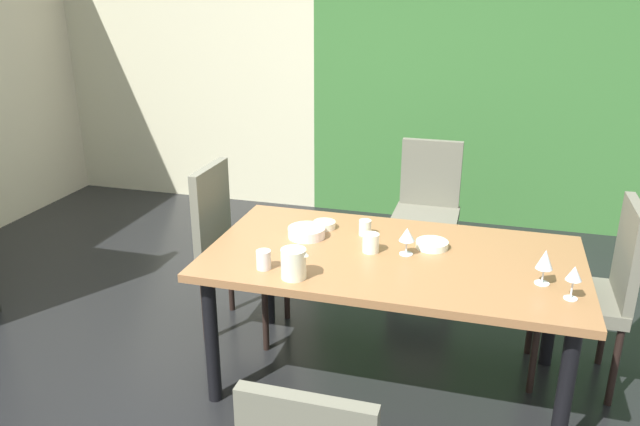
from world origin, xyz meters
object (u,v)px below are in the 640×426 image
(chair_right_far, at_px, (597,285))
(serving_bowl_corner, at_px, (432,244))
(serving_bowl_left, at_px, (324,225))
(pitcher_north, at_px, (294,263))
(cup_south, at_px, (365,228))
(wine_glass_near_window, at_px, (545,260))
(cup_west, at_px, (264,260))
(serving_bowl_right, at_px, (307,232))
(wine_glass_east, at_px, (574,275))
(chair_head_far, at_px, (427,204))
(dining_table, at_px, (392,268))
(wine_glass_rear, at_px, (407,235))
(cup_near_shelf, at_px, (371,243))
(chair_left_far, at_px, (231,242))

(chair_right_far, xyz_separation_m, serving_bowl_corner, (-0.83, -0.16, 0.19))
(serving_bowl_left, distance_m, pitcher_north, 0.63)
(serving_bowl_corner, distance_m, cup_south, 0.37)
(wine_glass_near_window, distance_m, cup_west, 1.27)
(wine_glass_near_window, distance_m, serving_bowl_right, 1.20)
(wine_glass_near_window, height_order, serving_bowl_corner, wine_glass_near_window)
(wine_glass_east, bearing_deg, cup_west, -176.73)
(chair_head_far, bearing_deg, chair_right_far, 133.48)
(dining_table, bearing_deg, wine_glass_rear, 17.00)
(cup_near_shelf, bearing_deg, pitcher_north, -126.03)
(chair_head_far, distance_m, cup_near_shelf, 1.35)
(dining_table, bearing_deg, wine_glass_near_window, -10.88)
(wine_glass_near_window, xyz_separation_m, cup_south, (-0.88, 0.34, -0.07))
(cup_near_shelf, bearing_deg, chair_left_far, 162.02)
(serving_bowl_corner, bearing_deg, serving_bowl_left, 169.45)
(chair_left_far, xyz_separation_m, serving_bowl_corner, (1.18, -0.16, 0.19))
(chair_left_far, relative_size, pitcher_north, 7.19)
(cup_west, relative_size, cup_near_shelf, 0.95)
(cup_near_shelf, distance_m, pitcher_north, 0.47)
(wine_glass_near_window, xyz_separation_m, serving_bowl_corner, (-0.52, 0.27, -0.10))
(chair_left_far, bearing_deg, chair_right_far, 90.00)
(cup_south, bearing_deg, chair_right_far, 3.85)
(wine_glass_near_window, relative_size, serving_bowl_right, 0.83)
(wine_glass_rear, height_order, serving_bowl_corner, wine_glass_rear)
(cup_near_shelf, bearing_deg, chair_right_far, 14.50)
(serving_bowl_right, height_order, cup_west, cup_west)
(chair_left_far, bearing_deg, wine_glass_east, 73.36)
(serving_bowl_corner, bearing_deg, wine_glass_near_window, -27.36)
(chair_right_far, xyz_separation_m, pitcher_north, (-1.40, -0.67, 0.25))
(dining_table, bearing_deg, chair_left_far, 163.88)
(wine_glass_rear, height_order, pitcher_north, pitcher_north)
(chair_left_far, height_order, cup_west, chair_left_far)
(chair_head_far, distance_m, cup_south, 1.15)
(chair_right_far, distance_m, chair_left_far, 2.01)
(dining_table, height_order, serving_bowl_right, serving_bowl_right)
(dining_table, bearing_deg, serving_bowl_left, 149.74)
(serving_bowl_left, bearing_deg, chair_right_far, 1.75)
(chair_right_far, bearing_deg, serving_bowl_left, 91.75)
(serving_bowl_corner, height_order, pitcher_north, pitcher_north)
(chair_right_far, distance_m, cup_west, 1.70)
(chair_head_far, bearing_deg, serving_bowl_left, 67.36)
(chair_left_far, xyz_separation_m, cup_west, (0.45, -0.62, 0.22))
(dining_table, height_order, serving_bowl_left, serving_bowl_left)
(chair_left_far, bearing_deg, pitcher_north, 42.32)
(chair_right_far, relative_size, serving_bowl_corner, 6.16)
(wine_glass_east, height_order, wine_glass_rear, wine_glass_east)
(cup_near_shelf, bearing_deg, serving_bowl_left, 141.52)
(cup_west, bearing_deg, chair_left_far, 125.69)
(serving_bowl_left, relative_size, cup_west, 1.33)
(chair_left_far, xyz_separation_m, serving_bowl_right, (0.53, -0.19, 0.20))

